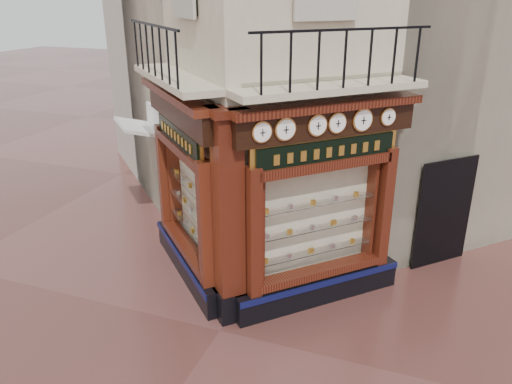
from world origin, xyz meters
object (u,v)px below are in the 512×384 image
at_px(corner_pilaster, 229,222).
at_px(clock_e, 362,120).
at_px(awning, 146,223).
at_px(clock_f, 388,117).
at_px(clock_a, 262,132).
at_px(clock_b, 285,129).
at_px(clock_c, 317,125).
at_px(signboard_right, 327,151).
at_px(signboard_left, 178,136).
at_px(clock_d, 337,123).

xyz_separation_m(corner_pilaster, clock_e, (1.98, 1.37, 1.67)).
bearing_deg(awning, clock_e, -150.81).
height_order(corner_pilaster, awning, corner_pilaster).
xyz_separation_m(clock_e, clock_f, (0.39, 0.39, 0.00)).
xyz_separation_m(corner_pilaster, clock_a, (0.61, 0.00, 1.67)).
bearing_deg(clock_b, awning, 104.76).
distance_m(clock_a, clock_f, 2.49).
height_order(clock_c, clock_e, clock_e).
relative_size(clock_e, signboard_right, 0.19).
xyz_separation_m(clock_e, awning, (-5.66, 1.60, -3.62)).
height_order(clock_f, awning, clock_f).
bearing_deg(signboard_left, clock_c, -140.81).
xyz_separation_m(clock_c, clock_e, (0.65, 0.65, 0.00)).
height_order(clock_b, clock_d, clock_b).
distance_m(awning, signboard_right, 6.32).
bearing_deg(clock_e, corner_pilaster, 169.79).
bearing_deg(clock_d, awning, 114.56).
height_order(clock_a, clock_d, clock_d).
xyz_separation_m(corner_pilaster, clock_f, (2.37, 1.76, 1.67)).
distance_m(clock_f, awning, 7.16).
distance_m(corner_pilaster, clock_d, 2.53).
height_order(clock_d, signboard_left, clock_d).
height_order(clock_e, clock_f, clock_e).
xyz_separation_m(clock_d, clock_f, (0.76, 0.76, 0.00)).
height_order(clock_a, clock_b, clock_b).
bearing_deg(corner_pilaster, clock_d, -13.01).
relative_size(clock_a, awning, 0.24).
height_order(clock_e, signboard_right, clock_e).
xyz_separation_m(clock_f, signboard_right, (-0.91, -0.75, -0.52)).
bearing_deg(clock_b, clock_f, 0.00).
bearing_deg(clock_c, clock_f, -0.00).
distance_m(clock_d, signboard_left, 3.11).
distance_m(corner_pilaster, clock_b, 1.93).
relative_size(clock_b, clock_e, 0.94).
height_order(clock_d, signboard_right, clock_d).
bearing_deg(clock_f, clock_e, -180.00).
bearing_deg(awning, clock_b, -165.24).
bearing_deg(signboard_right, clock_f, -5.40).
bearing_deg(awning, signboard_left, -176.45).
relative_size(clock_c, signboard_right, 0.17).
xyz_separation_m(clock_e, signboard_right, (-0.52, -0.36, -0.52)).
height_order(clock_a, signboard_left, clock_a).
relative_size(clock_a, signboard_right, 0.17).
distance_m(clock_c, clock_e, 0.91).
distance_m(clock_e, signboard_right, 0.82).
bearing_deg(clock_c, clock_e, -0.00).
relative_size(clock_d, signboard_right, 0.17).
bearing_deg(clock_d, clock_e, -0.00).
distance_m(clock_e, awning, 6.91).
relative_size(clock_b, signboard_left, 0.20).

